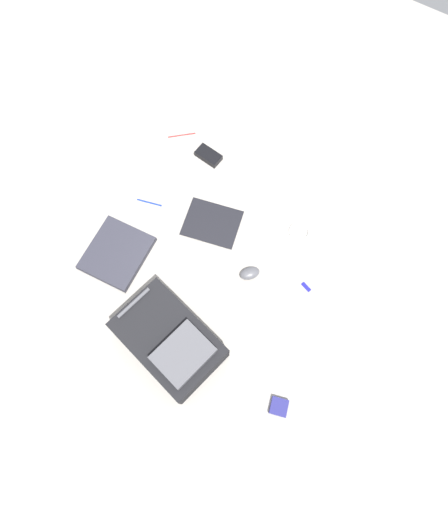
{
  "coord_description": "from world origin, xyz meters",
  "views": [
    {
      "loc": [
        -0.56,
        -0.41,
        1.99
      ],
      "look_at": [
        0.05,
        -0.04,
        0.02
      ],
      "focal_mm": 30.67,
      "sensor_mm": 36.0,
      "label": 1
    }
  ],
  "objects_px": {
    "power_brick": "(209,156)",
    "laptop": "(117,253)",
    "pen_black": "(182,135)",
    "earbud_pouch": "(279,407)",
    "cable_coil": "(300,232)",
    "book_blue": "(212,223)",
    "computer_mouse": "(250,273)",
    "pen_blue": "(149,202)",
    "usb_stick": "(306,287)",
    "backpack": "(170,341)"
  },
  "relations": [
    {
      "from": "usb_stick",
      "to": "pen_blue",
      "type": "bearing_deg",
      "value": 91.46
    },
    {
      "from": "earbud_pouch",
      "to": "usb_stick",
      "type": "height_order",
      "value": "earbud_pouch"
    },
    {
      "from": "power_brick",
      "to": "pen_blue",
      "type": "bearing_deg",
      "value": 163.41
    },
    {
      "from": "computer_mouse",
      "to": "cable_coil",
      "type": "xyz_separation_m",
      "value": [
        0.32,
        -0.1,
        -0.01
      ]
    },
    {
      "from": "earbud_pouch",
      "to": "usb_stick",
      "type": "relative_size",
      "value": 1.41
    },
    {
      "from": "backpack",
      "to": "usb_stick",
      "type": "distance_m",
      "value": 0.68
    },
    {
      "from": "power_brick",
      "to": "laptop",
      "type": "bearing_deg",
      "value": 172.9
    },
    {
      "from": "cable_coil",
      "to": "pen_blue",
      "type": "height_order",
      "value": "cable_coil"
    },
    {
      "from": "backpack",
      "to": "earbud_pouch",
      "type": "relative_size",
      "value": 6.9
    },
    {
      "from": "cable_coil",
      "to": "backpack",
      "type": "bearing_deg",
      "value": 163.86
    },
    {
      "from": "book_blue",
      "to": "computer_mouse",
      "type": "bearing_deg",
      "value": -114.01
    },
    {
      "from": "pen_blue",
      "to": "backpack",
      "type": "bearing_deg",
      "value": -136.94
    },
    {
      "from": "cable_coil",
      "to": "power_brick",
      "type": "height_order",
      "value": "power_brick"
    },
    {
      "from": "laptop",
      "to": "power_brick",
      "type": "xyz_separation_m",
      "value": [
        0.69,
        -0.09,
        0.0
      ]
    },
    {
      "from": "backpack",
      "to": "power_brick",
      "type": "relative_size",
      "value": 3.76
    },
    {
      "from": "pen_black",
      "to": "cable_coil",
      "type": "bearing_deg",
      "value": -101.71
    },
    {
      "from": "backpack",
      "to": "power_brick",
      "type": "height_order",
      "value": "backpack"
    },
    {
      "from": "backpack",
      "to": "cable_coil",
      "type": "distance_m",
      "value": 0.82
    },
    {
      "from": "power_brick",
      "to": "pen_black",
      "type": "height_order",
      "value": "power_brick"
    },
    {
      "from": "laptop",
      "to": "usb_stick",
      "type": "distance_m",
      "value": 0.92
    },
    {
      "from": "power_brick",
      "to": "pen_black",
      "type": "bearing_deg",
      "value": 78.26
    },
    {
      "from": "laptop",
      "to": "pen_black",
      "type": "bearing_deg",
      "value": 8.59
    },
    {
      "from": "laptop",
      "to": "usb_stick",
      "type": "height_order",
      "value": "laptop"
    },
    {
      "from": "cable_coil",
      "to": "usb_stick",
      "type": "distance_m",
      "value": 0.28
    },
    {
      "from": "laptop",
      "to": "computer_mouse",
      "type": "xyz_separation_m",
      "value": [
        0.25,
        -0.6,
        0.0
      ]
    },
    {
      "from": "backpack",
      "to": "cable_coil",
      "type": "xyz_separation_m",
      "value": [
        0.79,
        -0.23,
        -0.09
      ]
    },
    {
      "from": "cable_coil",
      "to": "power_brick",
      "type": "relative_size",
      "value": 0.77
    },
    {
      "from": "power_brick",
      "to": "earbud_pouch",
      "type": "distance_m",
      "value": 1.28
    },
    {
      "from": "book_blue",
      "to": "earbud_pouch",
      "type": "relative_size",
      "value": 4.29
    },
    {
      "from": "book_blue",
      "to": "usb_stick",
      "type": "height_order",
      "value": "book_blue"
    },
    {
      "from": "earbud_pouch",
      "to": "backpack",
      "type": "bearing_deg",
      "value": 91.99
    },
    {
      "from": "usb_stick",
      "to": "cable_coil",
      "type": "bearing_deg",
      "value": 34.58
    },
    {
      "from": "book_blue",
      "to": "computer_mouse",
      "type": "height_order",
      "value": "computer_mouse"
    },
    {
      "from": "earbud_pouch",
      "to": "book_blue",
      "type": "bearing_deg",
      "value": 50.44
    },
    {
      "from": "computer_mouse",
      "to": "power_brick",
      "type": "bearing_deg",
      "value": 178.18
    },
    {
      "from": "power_brick",
      "to": "pen_black",
      "type": "relative_size",
      "value": 0.9
    },
    {
      "from": "book_blue",
      "to": "pen_black",
      "type": "xyz_separation_m",
      "value": [
        0.36,
        0.42,
        -0.0
      ]
    },
    {
      "from": "book_blue",
      "to": "cable_coil",
      "type": "bearing_deg",
      "value": -64.3
    },
    {
      "from": "laptop",
      "to": "pen_blue",
      "type": "distance_m",
      "value": 0.31
    },
    {
      "from": "pen_black",
      "to": "earbud_pouch",
      "type": "height_order",
      "value": "earbud_pouch"
    },
    {
      "from": "computer_mouse",
      "to": "pen_blue",
      "type": "distance_m",
      "value": 0.63
    },
    {
      "from": "book_blue",
      "to": "pen_black",
      "type": "relative_size",
      "value": 2.1
    },
    {
      "from": "laptop",
      "to": "pen_blue",
      "type": "height_order",
      "value": "laptop"
    },
    {
      "from": "cable_coil",
      "to": "usb_stick",
      "type": "relative_size",
      "value": 2.0
    },
    {
      "from": "book_blue",
      "to": "power_brick",
      "type": "distance_m",
      "value": 0.38
    },
    {
      "from": "earbud_pouch",
      "to": "laptop",
      "type": "bearing_deg",
      "value": 78.6
    },
    {
      "from": "book_blue",
      "to": "power_brick",
      "type": "xyz_separation_m",
      "value": [
        0.31,
        0.22,
        0.01
      ]
    },
    {
      "from": "pen_blue",
      "to": "usb_stick",
      "type": "xyz_separation_m",
      "value": [
        0.02,
        -0.89,
        -0.0
      ]
    },
    {
      "from": "laptop",
      "to": "pen_black",
      "type": "height_order",
      "value": "laptop"
    },
    {
      "from": "backpack",
      "to": "pen_black",
      "type": "relative_size",
      "value": 3.38
    }
  ]
}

